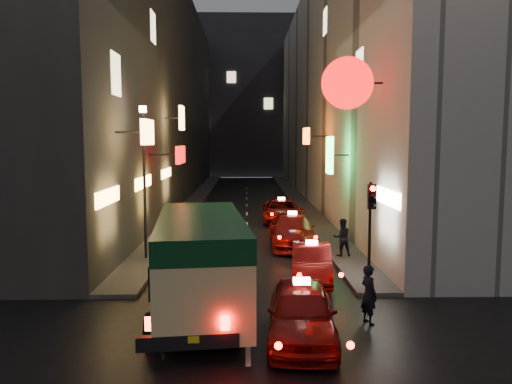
{
  "coord_description": "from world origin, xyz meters",
  "views": [
    {
      "loc": [
        -0.04,
        -7.39,
        4.99
      ],
      "look_at": [
        0.37,
        13.0,
        2.88
      ],
      "focal_mm": 35.0,
      "sensor_mm": 36.0,
      "label": 1
    }
  ],
  "objects": [
    {
      "name": "building_left",
      "position": [
        -8.0,
        33.99,
        9.0
      ],
      "size": [
        7.7,
        52.0,
        18.0
      ],
      "color": "#353231",
      "rests_on": "ground"
    },
    {
      "name": "building_right",
      "position": [
        8.0,
        33.99,
        9.0
      ],
      "size": [
        8.26,
        52.0,
        18.0
      ],
      "color": "#ABA59D",
      "rests_on": "ground"
    },
    {
      "name": "building_far",
      "position": [
        0.0,
        66.0,
        11.0
      ],
      "size": [
        30.0,
        10.0,
        22.0
      ],
      "primitive_type": "cube",
      "color": "#313035",
      "rests_on": "ground"
    },
    {
      "name": "sidewalk_left",
      "position": [
        -4.25,
        34.0,
        0.07
      ],
      "size": [
        1.5,
        52.0,
        0.15
      ],
      "primitive_type": "cube",
      "color": "#484643",
      "rests_on": "ground"
    },
    {
      "name": "sidewalk_right",
      "position": [
        4.25,
        34.0,
        0.07
      ],
      "size": [
        1.5,
        52.0,
        0.15
      ],
      "primitive_type": "cube",
      "color": "#484643",
      "rests_on": "ground"
    },
    {
      "name": "minibus",
      "position": [
        -1.32,
        6.47,
        1.8
      ],
      "size": [
        3.04,
        6.86,
        2.86
      ],
      "color": "beige",
      "rests_on": "ground"
    },
    {
      "name": "taxi_near",
      "position": [
        1.34,
        4.68,
        0.83
      ],
      "size": [
        2.54,
        5.36,
        1.83
      ],
      "color": "maroon",
      "rests_on": "ground"
    },
    {
      "name": "taxi_second",
      "position": [
        2.29,
        10.05,
        0.75
      ],
      "size": [
        2.41,
        4.88,
        1.67
      ],
      "color": "maroon",
      "rests_on": "ground"
    },
    {
      "name": "taxi_third",
      "position": [
        2.15,
        15.93,
        0.87
      ],
      "size": [
        2.28,
        5.5,
        1.92
      ],
      "color": "maroon",
      "rests_on": "ground"
    },
    {
      "name": "taxi_far",
      "position": [
        2.12,
        22.96,
        0.79
      ],
      "size": [
        2.17,
        5.03,
        1.75
      ],
      "color": "maroon",
      "rests_on": "ground"
    },
    {
      "name": "pedestrian_crossing",
      "position": [
        3.3,
        5.76,
        0.93
      ],
      "size": [
        0.6,
        0.71,
        1.85
      ],
      "primitive_type": "imported",
      "rotation": [
        0.0,
        0.0,
        1.96
      ],
      "color": "black",
      "rests_on": "ground"
    },
    {
      "name": "pedestrian_sidewalk",
      "position": [
        3.99,
        13.18,
        1.04
      ],
      "size": [
        0.72,
        0.5,
        1.79
      ],
      "primitive_type": "imported",
      "rotation": [
        0.0,
        0.0,
        3.27
      ],
      "color": "black",
      "rests_on": "sidewalk_right"
    },
    {
      "name": "traffic_light",
      "position": [
        4.0,
        8.47,
        2.69
      ],
      "size": [
        0.26,
        0.43,
        3.5
      ],
      "color": "black",
      "rests_on": "sidewalk_right"
    },
    {
      "name": "lamp_post",
      "position": [
        -4.2,
        13.0,
        3.72
      ],
      "size": [
        0.28,
        0.28,
        6.22
      ],
      "color": "black",
      "rests_on": "sidewalk_left"
    }
  ]
}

